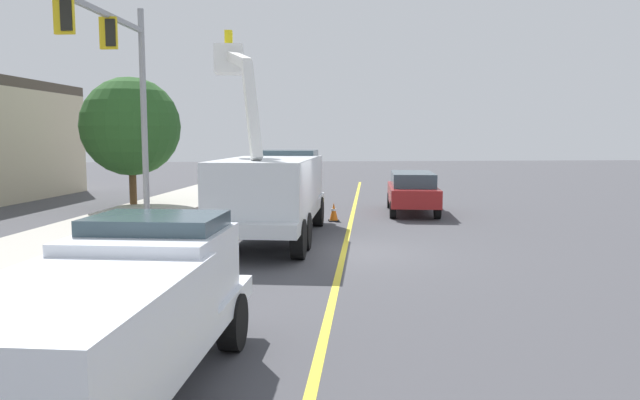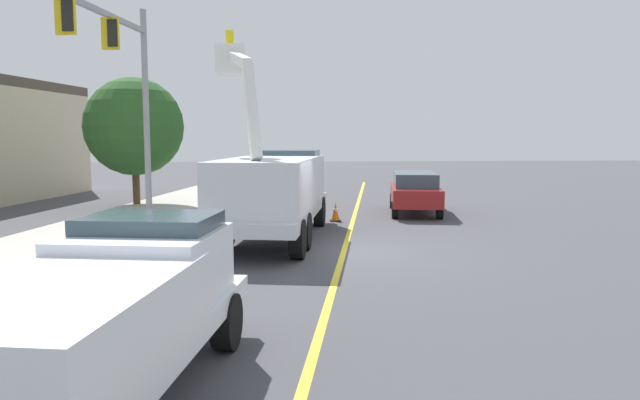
{
  "view_description": "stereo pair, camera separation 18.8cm",
  "coord_description": "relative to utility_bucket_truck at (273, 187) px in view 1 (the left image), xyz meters",
  "views": [
    {
      "loc": [
        -15.51,
        2.13,
        3.13
      ],
      "look_at": [
        0.43,
        0.61,
        1.4
      ],
      "focal_mm": 32.55,
      "sensor_mm": 36.0,
      "label": 1
    },
    {
      "loc": [
        -15.53,
        1.94,
        3.13
      ],
      "look_at": [
        0.43,
        0.61,
        1.4
      ],
      "focal_mm": 32.55,
      "sensor_mm": 36.0,
      "label": 2
    }
  ],
  "objects": [
    {
      "name": "traffic_cone_mid_front",
      "position": [
        3.56,
        -2.31,
        -1.26
      ],
      "size": [
        0.4,
        0.4,
        0.69
      ],
      "color": "black",
      "rests_on": "ground"
    },
    {
      "name": "sidewalk_far_side",
      "position": [
        -0.8,
        6.57,
        -1.54
      ],
      "size": [
        59.67,
        14.36,
        0.12
      ],
      "primitive_type": "cube",
      "rotation": [
        0.0,
        0.0,
        -0.18
      ],
      "color": "#B2ADA3",
      "rests_on": "ground"
    },
    {
      "name": "ground",
      "position": [
        -2.35,
        -1.89,
        -1.6
      ],
      "size": [
        120.0,
        120.0,
        0.0
      ],
      "primitive_type": "plane",
      "color": "#47474C"
    },
    {
      "name": "street_tree_right",
      "position": [
        8.95,
        6.2,
        2.01
      ],
      "size": [
        4.4,
        4.4,
        5.82
      ],
      "color": "brown",
      "rests_on": "ground"
    },
    {
      "name": "passing_minivan",
      "position": [
        5.61,
        -5.84,
        -0.63
      ],
      "size": [
        5.06,
        2.73,
        1.69
      ],
      "color": "maroon",
      "rests_on": "ground"
    },
    {
      "name": "utility_bucket_truck",
      "position": [
        0.0,
        0.0,
        0.0
      ],
      "size": [
        8.52,
        3.94,
        6.51
      ],
      "color": "silver",
      "rests_on": "ground"
    },
    {
      "name": "service_pickup_truck",
      "position": [
        -11.15,
        2.01,
        -0.48
      ],
      "size": [
        5.89,
        3.08,
        2.06
      ],
      "color": "white",
      "rests_on": "ground"
    },
    {
      "name": "lane_centre_stripe",
      "position": [
        -2.35,
        -1.89,
        -1.6
      ],
      "size": [
        49.21,
        9.17,
        0.01
      ],
      "primitive_type": "cube",
      "rotation": [
        0.0,
        0.0,
        -0.18
      ],
      "color": "yellow",
      "rests_on": "ground"
    },
    {
      "name": "traffic_signal_mast",
      "position": [
        2.19,
        4.99,
        3.73
      ],
      "size": [
        6.74,
        1.4,
        7.74
      ],
      "color": "gray",
      "rests_on": "ground"
    }
  ]
}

